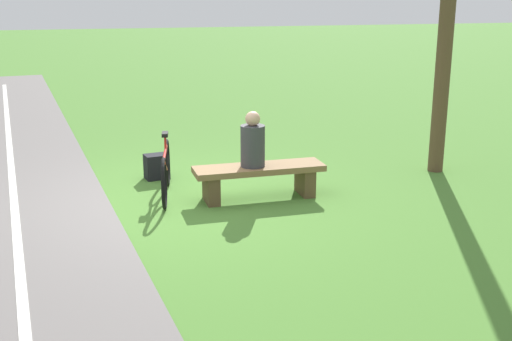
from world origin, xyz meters
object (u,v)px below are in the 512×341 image
Objects in this scene: person_seated at (253,143)px; tree_far_left at (448,3)px; bicycle at (166,171)px; backpack at (157,167)px; bench at (259,176)px.

tree_far_left reaches higher than person_seated.
backpack is (0.03, -0.88, -0.17)m from bicycle.
bicycle is 4.70m from tree_far_left.
bench is at bearing 180.00° from person_seated.
tree_far_left reaches higher than backpack.
tree_far_left is (-4.20, 0.67, 2.33)m from backpack.
bench is 1.25m from bicycle.
person_seated reaches higher than bench.
bicycle is 0.30× the size of tree_far_left.
bicycle is (1.10, -0.41, -0.41)m from person_seated.
person_seated is 1.96× the size of backpack.
bicycle is (1.18, -0.40, 0.04)m from bench.
bicycle is at bearing 2.76° from tree_far_left.
bench is 3.76m from tree_far_left.
person_seated is at bearing 131.35° from backpack.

